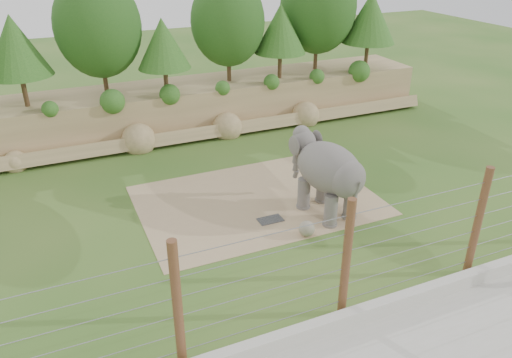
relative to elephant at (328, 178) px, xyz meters
name	(u,v)px	position (x,y,z in m)	size (l,w,h in m)	color
ground	(277,238)	(-2.68, -0.93, -1.59)	(90.00, 90.00, 0.00)	#2F601E
back_embankment	(189,60)	(-2.09, 11.75, 2.38)	(30.00, 5.52, 8.77)	#8F7A51
dirt_patch	(257,200)	(-2.18, 2.07, -1.58)	(10.00, 7.00, 0.02)	tan
drain_grate	(270,220)	(-2.36, 0.35, -1.55)	(1.00, 0.60, 0.03)	#262628
elephant	(328,178)	(0.00, 0.00, 0.00)	(1.68, 3.92, 3.17)	#68625C
stone_ball	(307,229)	(-1.58, -1.23, -1.26)	(0.62, 0.62, 0.62)	#7B715C
retaining_wall	(351,317)	(-2.68, -5.93, -1.34)	(26.00, 0.35, 0.50)	beige
barrier_fence	(346,260)	(-2.68, -5.43, 0.41)	(20.26, 0.26, 4.00)	#562B1D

